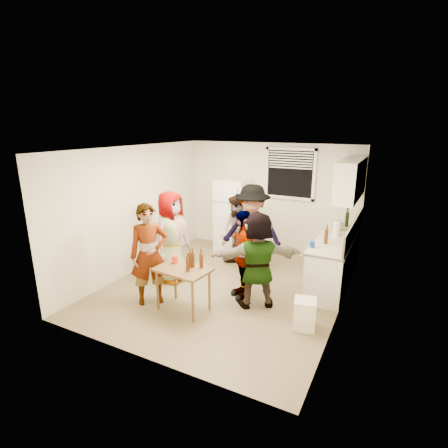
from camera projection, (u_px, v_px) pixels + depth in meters
The scene contains 23 objects.
room at pixel (225, 288), 6.39m from camera, with size 4.00×4.50×2.50m, color silver, non-canonical shape.
window at pixel (290, 174), 7.57m from camera, with size 1.12×0.10×1.06m, color white, non-canonical shape.
refrigerator at pixel (233, 215), 8.10m from camera, with size 0.70×0.70×1.70m, color white.
counter_lower at pixel (334, 261), 6.51m from camera, with size 0.60×2.20×0.86m, color white.
countertop at pixel (336, 238), 6.38m from camera, with size 0.64×2.22×0.04m, color beige.
backsplash at pixel (354, 230), 6.20m from camera, with size 0.03×2.20×0.36m, color #A9A49A.
upper_cabinets at pixel (351, 179), 6.20m from camera, with size 0.34×1.60×0.70m, color white.
kettle at pixel (338, 230), 6.78m from camera, with size 0.26×0.21×0.21m, color silver, non-canonical shape.
paper_towel at pixel (336, 236), 6.44m from camera, with size 0.12×0.12×0.27m, color white.
wine_bottle at pixel (346, 226), 7.05m from camera, with size 0.07×0.07×0.29m, color black.
beer_bottle_counter at pixel (326, 244), 6.03m from camera, with size 0.06×0.06×0.25m, color #47230C.
blue_cup at pixel (312, 247), 5.84m from camera, with size 0.08×0.08×0.11m, color #0E36A5.
picture_frame at pixel (354, 227), 6.75m from camera, with size 0.02×0.19×0.16m, color gold.
trash_bin at pixel (305, 313), 5.07m from camera, with size 0.31×0.31×0.45m, color white.
serving_table at pixel (184, 309), 5.65m from camera, with size 0.84×0.56×0.71m, color brown, non-canonical shape.
beer_bottle_table at pixel (188, 271), 5.36m from camera, with size 0.06×0.06×0.22m, color #47230C.
red_cup at pixel (175, 263), 5.67m from camera, with size 0.10×0.10×0.13m, color red.
guest_grey at pixel (173, 279), 6.74m from camera, with size 0.85×1.73×0.55m, color gray.
guest_stripe at pixel (152, 301), 5.90m from camera, with size 0.62×1.69×0.40m, color #141933.
guest_back_left at pixel (236, 268), 7.29m from camera, with size 0.74×1.52×0.58m, color #503425.
guest_back_right at pixel (251, 276), 6.90m from camera, with size 1.18×1.82×0.68m, color #44444A.
guest_black at pixel (243, 296), 6.08m from camera, with size 0.90×1.54×0.38m, color black.
guest_orange at pixel (256, 305), 5.79m from camera, with size 1.48×1.60×0.47m, color #EC8E62.
Camera 1 is at (2.65, -5.19, 2.88)m, focal length 28.00 mm.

